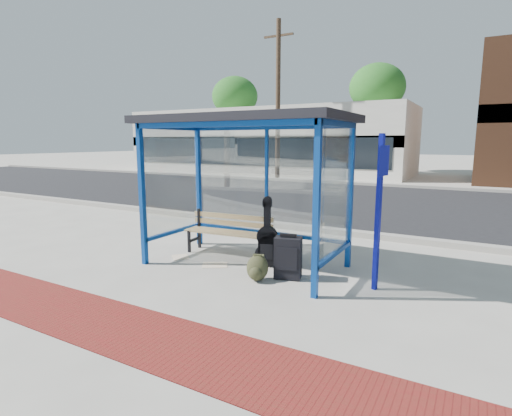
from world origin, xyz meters
The scene contains 19 objects.
ground centered at (0.00, 0.00, 0.00)m, with size 120.00×120.00×0.00m, color #B2ADA0.
brick_paver_strip centered at (0.00, -2.60, 0.01)m, with size 60.00×1.00×0.01m, color maroon.
curb_near centered at (0.00, 2.90, 0.06)m, with size 60.00×0.25×0.12m, color gray.
street_asphalt centered at (0.00, 8.00, 0.00)m, with size 60.00×10.00×0.00m, color black.
curb_far centered at (0.00, 13.10, 0.06)m, with size 60.00×0.25×0.12m, color gray.
far_sidewalk centered at (0.00, 15.00, 0.00)m, with size 60.00×4.00×0.01m, color #B2ADA0.
bus_shelter centered at (0.00, 0.07, 2.07)m, with size 3.30×1.80×2.42m.
storefront_white centered at (-9.00, 17.99, 2.00)m, with size 18.00×6.04×4.00m.
tree_left centered at (-14.00, 22.00, 5.45)m, with size 3.60×3.60×7.03m.
tree_mid centered at (-3.00, 22.00, 5.45)m, with size 3.60×3.60×7.03m.
utility_pole_west centered at (-6.00, 13.40, 4.11)m, with size 1.60×0.24×8.00m.
bench centered at (-0.60, 0.46, 0.43)m, with size 1.64×0.52×0.76m.
guitar_bag centered at (0.35, 0.11, 0.40)m, with size 0.41×0.23×1.09m.
suitcase centered at (0.89, -0.24, 0.32)m, with size 0.44×0.34×0.68m.
backpack centered at (0.53, -0.55, 0.18)m, with size 0.38×0.36×0.39m.
sign_post centered at (2.13, -0.06, 1.20)m, with size 0.12×0.26×2.13m.
newspaper_a centered at (-0.44, -0.25, 0.00)m, with size 0.41×0.32×0.01m, color white.
newspaper_b centered at (-1.23, -0.17, 0.00)m, with size 0.34×0.27×0.01m, color white.
newspaper_c centered at (0.20, 0.15, 0.00)m, with size 0.38×0.30×0.01m, color white.
Camera 1 is at (3.25, -5.46, 2.03)m, focal length 28.00 mm.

